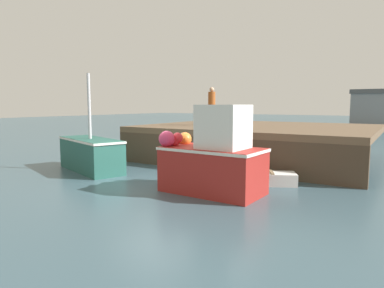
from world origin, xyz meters
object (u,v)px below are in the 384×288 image
fishing_boat_near_right (213,159)px  dockworker (212,106)px  fishing_boat_near_left (91,153)px  rowboat (271,179)px

fishing_boat_near_right → dockworker: dockworker is taller
fishing_boat_near_left → fishing_boat_near_right: (5.66, -0.46, 0.33)m
fishing_boat_near_left → fishing_boat_near_right: bearing=-4.6°
dockworker → fishing_boat_near_right: bearing=-60.7°
rowboat → dockworker: size_ratio=0.95×
fishing_boat_near_left → rowboat: fishing_boat_near_left is taller
fishing_boat_near_left → rowboat: bearing=12.1°
fishing_boat_near_left → rowboat: (6.75, 1.45, -0.48)m
fishing_boat_near_left → dockworker: 6.09m
rowboat → dockworker: bearing=138.4°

